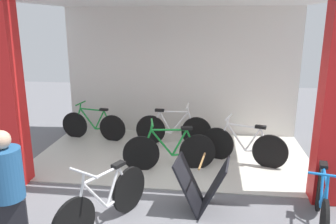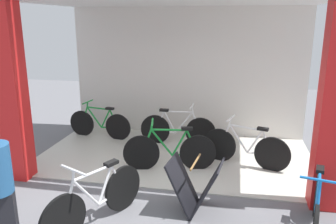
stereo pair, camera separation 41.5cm
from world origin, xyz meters
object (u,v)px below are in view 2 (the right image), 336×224
Objects in this scene: bicycle_inside_2 at (245,148)px; bicycle_inside_3 at (177,129)px; bicycle_inside_1 at (100,124)px; bicycle_parked_0 at (96,200)px; bicycle_inside_0 at (170,151)px; sandwich_board_sign at (195,186)px; bicycle_parked_1 at (316,208)px.

bicycle_inside_3 is at bearing 149.26° from bicycle_inside_2.
bicycle_inside_1 is 3.69m from bicycle_parked_0.
bicycle_parked_0 reaches higher than bicycle_inside_3.
bicycle_inside_2 is at bearing -16.40° from bicycle_inside_1.
bicycle_inside_0 reaches higher than bicycle_parked_0.
bicycle_parked_0 reaches higher than sandwich_board_sign.
bicycle_inside_2 is 0.99× the size of bicycle_parked_1.
bicycle_parked_1 is at bearing -51.38° from bicycle_inside_3.
sandwich_board_sign is (2.63, -2.81, 0.04)m from bicycle_inside_1.
bicycle_inside_1 is at bearing 144.30° from bicycle_parked_1.
bicycle_parked_1 is at bearing 7.41° from bicycle_parked_0.
bicycle_inside_3 reaches higher than bicycle_inside_1.
bicycle_inside_3 reaches higher than bicycle_parked_1.
bicycle_inside_0 reaches higher than bicycle_inside_3.
sandwich_board_sign is at bearing -64.73° from bicycle_inside_0.
bicycle_inside_3 is 1.03× the size of bicycle_parked_1.
bicycle_inside_2 is at bearing 18.63° from bicycle_inside_0.
bicycle_inside_1 reaches higher than sandwich_board_sign.
bicycle_inside_1 is 3.53m from bicycle_inside_2.
bicycle_parked_0 is at bearing -68.54° from bicycle_inside_1.
bicycle_parked_0 is at bearing -108.19° from bicycle_inside_0.
bicycle_inside_0 is 2.76m from bicycle_parked_1.
bicycle_inside_0 is at bearing -86.14° from bicycle_inside_3.
bicycle_inside_3 is at bearing 105.07° from sandwich_board_sign.
bicycle_inside_1 is at bearing 163.60° from bicycle_inside_2.
bicycle_parked_0 is 1.43m from sandwich_board_sign.
bicycle_parked_0 is 1.91× the size of sandwich_board_sign.
sandwich_board_sign is at bearing 171.30° from bicycle_parked_1.
bicycle_parked_0 is 2.93m from bicycle_parked_1.
bicycle_inside_2 is at bearing -30.74° from bicycle_inside_3.
bicycle_parked_0 is (-0.65, -1.97, -0.00)m from bicycle_inside_0.
sandwich_board_sign is at bearing 26.07° from bicycle_parked_0.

